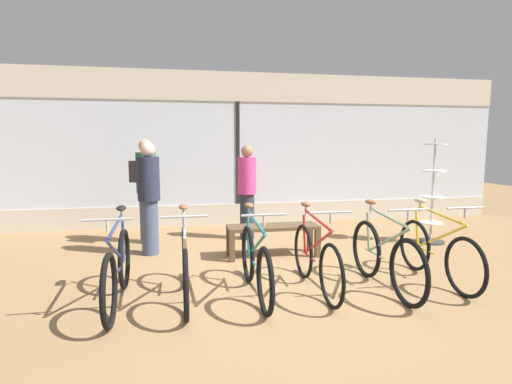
{
  "coord_description": "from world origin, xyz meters",
  "views": [
    {
      "loc": [
        -1.21,
        -4.75,
        1.74
      ],
      "look_at": [
        0.0,
        1.57,
        0.95
      ],
      "focal_mm": 28.0,
      "sensor_mm": 36.0,
      "label": 1
    }
  ],
  "objects_px": {
    "display_bench": "(273,231)",
    "bicycle_far_right": "(437,252)",
    "bicycle_center_left": "(255,263)",
    "customer_mid_floor": "(146,187)",
    "customer_near_rack": "(247,190)",
    "bicycle_far_left": "(118,270)",
    "bicycle_left": "(185,266)",
    "customer_by_window": "(149,196)",
    "bicycle_center_right": "(315,258)",
    "accessory_rack": "(432,200)",
    "bicycle_right": "(385,257)"
  },
  "relations": [
    {
      "from": "bicycle_center_left",
      "to": "bicycle_far_right",
      "type": "distance_m",
      "value": 2.32
    },
    {
      "from": "bicycle_far_right",
      "to": "accessory_rack",
      "type": "relative_size",
      "value": 0.93
    },
    {
      "from": "bicycle_right",
      "to": "customer_by_window",
      "type": "bearing_deg",
      "value": 143.5
    },
    {
      "from": "bicycle_right",
      "to": "customer_mid_floor",
      "type": "distance_m",
      "value": 4.16
    },
    {
      "from": "bicycle_far_left",
      "to": "bicycle_left",
      "type": "distance_m",
      "value": 0.71
    },
    {
      "from": "bicycle_left",
      "to": "bicycle_center_right",
      "type": "height_order",
      "value": "bicycle_left"
    },
    {
      "from": "bicycle_center_left",
      "to": "bicycle_center_right",
      "type": "distance_m",
      "value": 0.73
    },
    {
      "from": "accessory_rack",
      "to": "customer_near_rack",
      "type": "relative_size",
      "value": 1.07
    },
    {
      "from": "bicycle_center_left",
      "to": "bicycle_far_right",
      "type": "xyz_separation_m",
      "value": [
        2.32,
        0.03,
        -0.0
      ]
    },
    {
      "from": "bicycle_left",
      "to": "customer_by_window",
      "type": "distance_m",
      "value": 2.12
    },
    {
      "from": "bicycle_far_right",
      "to": "customer_by_window",
      "type": "distance_m",
      "value": 4.16
    },
    {
      "from": "bicycle_center_right",
      "to": "bicycle_far_right",
      "type": "xyz_separation_m",
      "value": [
        1.6,
        -0.0,
        -0.0
      ]
    },
    {
      "from": "customer_near_rack",
      "to": "bicycle_right",
      "type": "bearing_deg",
      "value": -67.33
    },
    {
      "from": "bicycle_left",
      "to": "bicycle_center_right",
      "type": "bearing_deg",
      "value": 0.74
    },
    {
      "from": "bicycle_center_right",
      "to": "accessory_rack",
      "type": "height_order",
      "value": "accessory_rack"
    },
    {
      "from": "customer_by_window",
      "to": "customer_mid_floor",
      "type": "xyz_separation_m",
      "value": [
        -0.1,
        0.77,
        0.06
      ]
    },
    {
      "from": "bicycle_right",
      "to": "accessory_rack",
      "type": "relative_size",
      "value": 0.95
    },
    {
      "from": "bicycle_right",
      "to": "customer_mid_floor",
      "type": "relative_size",
      "value": 0.96
    },
    {
      "from": "bicycle_far_right",
      "to": "customer_near_rack",
      "type": "distance_m",
      "value": 3.37
    },
    {
      "from": "bicycle_center_right",
      "to": "customer_by_window",
      "type": "bearing_deg",
      "value": 135.84
    },
    {
      "from": "accessory_rack",
      "to": "bicycle_right",
      "type": "bearing_deg",
      "value": -134.92
    },
    {
      "from": "bicycle_center_right",
      "to": "customer_near_rack",
      "type": "xyz_separation_m",
      "value": [
        -0.36,
        2.69,
        0.5
      ]
    },
    {
      "from": "bicycle_right",
      "to": "customer_near_rack",
      "type": "height_order",
      "value": "customer_near_rack"
    },
    {
      "from": "bicycle_left",
      "to": "customer_near_rack",
      "type": "height_order",
      "value": "customer_near_rack"
    },
    {
      "from": "bicycle_center_left",
      "to": "customer_mid_floor",
      "type": "relative_size",
      "value": 0.96
    },
    {
      "from": "bicycle_right",
      "to": "accessory_rack",
      "type": "height_order",
      "value": "accessory_rack"
    },
    {
      "from": "bicycle_far_left",
      "to": "bicycle_right",
      "type": "distance_m",
      "value": 3.05
    },
    {
      "from": "bicycle_right",
      "to": "customer_near_rack",
      "type": "relative_size",
      "value": 1.02
    },
    {
      "from": "bicycle_far_left",
      "to": "customer_by_window",
      "type": "bearing_deg",
      "value": 84.2
    },
    {
      "from": "customer_by_window",
      "to": "bicycle_far_right",
      "type": "bearing_deg",
      "value": -28.56
    },
    {
      "from": "bicycle_center_left",
      "to": "customer_near_rack",
      "type": "height_order",
      "value": "customer_near_rack"
    },
    {
      "from": "display_bench",
      "to": "bicycle_center_left",
      "type": "bearing_deg",
      "value": -110.34
    },
    {
      "from": "customer_by_window",
      "to": "bicycle_right",
      "type": "bearing_deg",
      "value": -36.5
    },
    {
      "from": "bicycle_far_left",
      "to": "display_bench",
      "type": "distance_m",
      "value": 2.56
    },
    {
      "from": "bicycle_center_left",
      "to": "customer_mid_floor",
      "type": "xyz_separation_m",
      "value": [
        -1.41,
        2.76,
        0.59
      ]
    },
    {
      "from": "bicycle_far_left",
      "to": "bicycle_far_right",
      "type": "distance_m",
      "value": 3.83
    },
    {
      "from": "bicycle_left",
      "to": "accessory_rack",
      "type": "relative_size",
      "value": 0.94
    },
    {
      "from": "customer_near_rack",
      "to": "display_bench",
      "type": "bearing_deg",
      "value": -80.35
    },
    {
      "from": "bicycle_center_left",
      "to": "bicycle_far_left",
      "type": "bearing_deg",
      "value": 179.34
    },
    {
      "from": "customer_near_rack",
      "to": "customer_by_window",
      "type": "distance_m",
      "value": 1.81
    },
    {
      "from": "accessory_rack",
      "to": "display_bench",
      "type": "height_order",
      "value": "accessory_rack"
    },
    {
      "from": "bicycle_center_right",
      "to": "customer_by_window",
      "type": "xyz_separation_m",
      "value": [
        -2.03,
        1.97,
        0.53
      ]
    },
    {
      "from": "bicycle_far_left",
      "to": "bicycle_center_left",
      "type": "bearing_deg",
      "value": -0.66
    },
    {
      "from": "display_bench",
      "to": "bicycle_far_right",
      "type": "bearing_deg",
      "value": -40.54
    },
    {
      "from": "display_bench",
      "to": "customer_near_rack",
      "type": "relative_size",
      "value": 0.82
    },
    {
      "from": "customer_near_rack",
      "to": "customer_mid_floor",
      "type": "bearing_deg",
      "value": 178.52
    },
    {
      "from": "bicycle_left",
      "to": "bicycle_center_left",
      "type": "relative_size",
      "value": 0.98
    },
    {
      "from": "accessory_rack",
      "to": "customer_mid_floor",
      "type": "xyz_separation_m",
      "value": [
        -4.9,
        0.91,
        0.24
      ]
    },
    {
      "from": "bicycle_center_left",
      "to": "bicycle_right",
      "type": "bearing_deg",
      "value": -3.95
    },
    {
      "from": "bicycle_far_right",
      "to": "customer_near_rack",
      "type": "height_order",
      "value": "customer_near_rack"
    }
  ]
}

